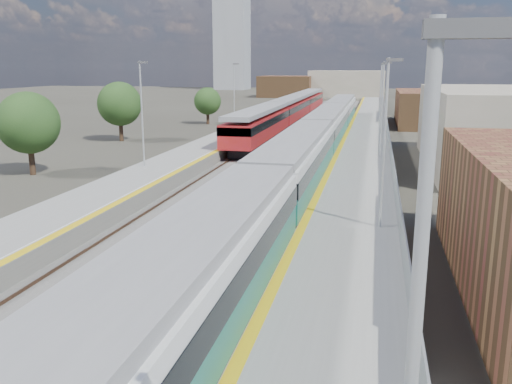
% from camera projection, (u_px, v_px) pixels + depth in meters
% --- Properties ---
extents(ground, '(320.00, 320.00, 0.00)m').
position_uv_depth(ground, '(310.00, 152.00, 52.90)').
color(ground, '#47443A').
rests_on(ground, ground).
extents(ballast_bed, '(10.50, 155.00, 0.06)m').
position_uv_depth(ballast_bed, '(291.00, 147.00, 55.74)').
color(ballast_bed, '#565451').
rests_on(ballast_bed, ground).
extents(tracks, '(8.96, 160.00, 0.17)m').
position_uv_depth(tracks, '(299.00, 144.00, 57.19)').
color(tracks, '#4C3323').
rests_on(tracks, ground).
extents(platform_right, '(4.70, 155.00, 8.52)m').
position_uv_depth(platform_right, '(365.00, 144.00, 54.03)').
color(platform_right, slate).
rests_on(platform_right, ground).
extents(platform_left, '(4.30, 155.00, 8.52)m').
position_uv_depth(platform_left, '(227.00, 141.00, 57.05)').
color(platform_left, slate).
rests_on(platform_left, ground).
extents(buildings, '(72.00, 185.50, 40.00)m').
position_uv_depth(buildings, '(282.00, 56.00, 138.54)').
color(buildings, brown).
rests_on(buildings, ground).
extents(green_train, '(3.00, 83.40, 3.30)m').
position_uv_depth(green_train, '(315.00, 140.00, 43.70)').
color(green_train, black).
rests_on(green_train, ground).
extents(red_train, '(3.04, 61.54, 3.83)m').
position_uv_depth(red_train, '(290.00, 110.00, 75.11)').
color(red_train, black).
rests_on(red_train, ground).
extents(tree_a, '(4.68, 4.68, 6.34)m').
position_uv_depth(tree_a, '(28.00, 123.00, 40.80)').
color(tree_a, '#382619').
rests_on(tree_a, ground).
extents(tree_b, '(4.82, 4.82, 6.53)m').
position_uv_depth(tree_b, '(120.00, 104.00, 59.50)').
color(tree_b, '#382619').
rests_on(tree_b, ground).
extents(tree_c, '(3.86, 3.86, 5.23)m').
position_uv_depth(tree_c, '(208.00, 101.00, 77.30)').
color(tree_c, '#382619').
rests_on(tree_c, ground).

